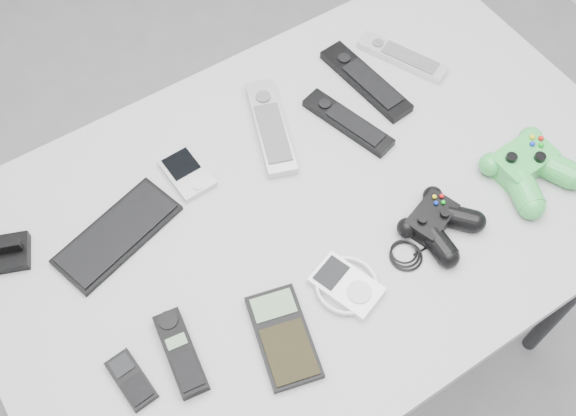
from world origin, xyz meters
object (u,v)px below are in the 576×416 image
pda_keyboard (117,234)px  pda (187,173)px  remote_black_b (366,80)px  cordless_handset (181,352)px  remote_silver_a (271,126)px  calculator (283,336)px  remote_silver_b (402,57)px  controller_green (529,166)px  desk (312,222)px  mobile_phone (131,380)px  mp3_player (347,285)px  controller_black (438,222)px  remote_black_a (348,122)px

pda_keyboard → pda: pda is taller
remote_black_b → cordless_handset: size_ratio=1.55×
remote_silver_a → calculator: remote_silver_a is taller
remote_silver_b → controller_green: bearing=-111.5°
pda → remote_silver_a: 0.18m
cordless_handset → remote_black_b: bearing=35.4°
desk → remote_black_b: 0.31m
pda → remote_silver_a: bearing=-0.9°
mobile_phone → cordless_handset: (0.08, -0.00, 0.00)m
mobile_phone → remote_silver_b: bearing=16.8°
pda_keyboard → remote_silver_b: size_ratio=1.19×
mp3_player → controller_black: (0.20, 0.01, 0.01)m
pda → calculator: bearing=-95.8°
mobile_phone → calculator: size_ratio=0.57×
pda → remote_silver_a: size_ratio=0.46×
remote_black_a → remote_black_b: bearing=20.1°
remote_black_a → remote_silver_b: same height
controller_green → desk: bearing=153.6°
desk → controller_black: size_ratio=5.54×
remote_black_b → mp3_player: 0.45m
remote_black_b → desk: bearing=-149.7°
mp3_player → remote_silver_a: bearing=59.7°
pda → calculator: size_ratio=0.63×
remote_black_b → controller_black: (-0.09, -0.33, 0.01)m
remote_black_a → remote_black_b: remote_black_b is taller
remote_black_a → mp3_player: 0.34m
remote_silver_b → mobile_phone: 0.82m
cordless_handset → mp3_player: cordless_handset is taller
pda → mobile_phone: size_ratio=1.10×
controller_green → remote_black_b: bearing=106.9°
desk → mobile_phone: mobile_phone is taller
desk → remote_silver_b: remote_silver_b is taller
remote_black_b → calculator: size_ratio=1.35×
pda_keyboard → remote_black_a: (0.48, -0.02, 0.00)m
calculator → mp3_player: (0.14, 0.02, 0.00)m
cordless_handset → mp3_player: 0.29m
pda_keyboard → cordless_handset: (-0.01, -0.25, 0.00)m
remote_silver_b → mobile_phone: remote_silver_b is taller
mp3_player → remote_black_a: bearing=35.1°
remote_black_a → controller_black: bearing=-106.3°
remote_black_a → controller_green: size_ratio=1.16×
remote_black_b → mp3_player: (-0.29, -0.34, -0.00)m
desk → cordless_handset: cordless_handset is taller
pda → remote_black_b: (0.41, -0.00, 0.00)m
calculator → controller_black: 0.33m
cordless_handset → remote_silver_b: bearing=32.7°
remote_silver_b → controller_green: controller_green is taller
pda_keyboard → remote_black_b: (0.57, 0.04, 0.00)m
desk → pda: bearing=132.7°
controller_black → calculator: bearing=165.9°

